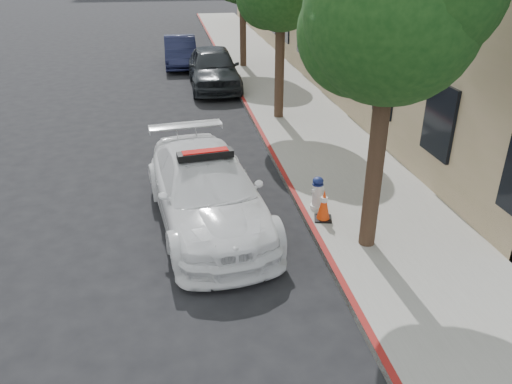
{
  "coord_description": "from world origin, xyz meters",
  "views": [
    {
      "loc": [
        -0.52,
        -9.59,
        5.19
      ],
      "look_at": [
        0.91,
        -1.2,
        1.0
      ],
      "focal_mm": 35.0,
      "sensor_mm": 36.0,
      "label": 1
    }
  ],
  "objects": [
    {
      "name": "parked_car_mid",
      "position": [
        1.2,
        10.66,
        0.82
      ],
      "size": [
        1.95,
        4.81,
        1.64
      ],
      "primitive_type": "imported",
      "rotation": [
        0.0,
        0.0,
        -0.0
      ],
      "color": "#202328",
      "rests_on": "ground"
    },
    {
      "name": "tree_near",
      "position": [
        2.93,
        -2.01,
        4.27
      ],
      "size": [
        2.92,
        2.82,
        5.62
      ],
      "color": "black",
      "rests_on": "sidewalk"
    },
    {
      "name": "ground",
      "position": [
        0.0,
        0.0,
        0.0
      ],
      "size": [
        120.0,
        120.0,
        0.0
      ],
      "primitive_type": "plane",
      "color": "black",
      "rests_on": "ground"
    },
    {
      "name": "parked_car_far",
      "position": [
        0.01,
        15.07,
        0.69
      ],
      "size": [
        1.48,
        4.21,
        1.38
      ],
      "primitive_type": "imported",
      "rotation": [
        0.0,
        0.0,
        -0.0
      ],
      "color": "#151835",
      "rests_on": "ground"
    },
    {
      "name": "curb_strip",
      "position": [
        2.06,
        10.0,
        0.07
      ],
      "size": [
        0.12,
        50.0,
        0.15
      ],
      "primitive_type": "cube",
      "color": "maroon",
      "rests_on": "ground"
    },
    {
      "name": "sidewalk",
      "position": [
        3.6,
        10.0,
        0.07
      ],
      "size": [
        3.2,
        50.0,
        0.15
      ],
      "primitive_type": "cube",
      "color": "gray",
      "rests_on": "ground"
    },
    {
      "name": "fire_hydrant",
      "position": [
        2.35,
        -0.5,
        0.51
      ],
      "size": [
        0.31,
        0.28,
        0.73
      ],
      "rotation": [
        0.0,
        0.0,
        0.44
      ],
      "color": "white",
      "rests_on": "sidewalk"
    },
    {
      "name": "police_car",
      "position": [
        0.03,
        -0.46,
        0.74
      ],
      "size": [
        2.67,
        5.28,
        1.62
      ],
      "rotation": [
        0.0,
        0.0,
        0.12
      ],
      "color": "white",
      "rests_on": "ground"
    },
    {
      "name": "traffic_cone",
      "position": [
        2.35,
        -0.98,
        0.48
      ],
      "size": [
        0.42,
        0.42,
        0.67
      ],
      "rotation": [
        0.0,
        0.0,
        -0.25
      ],
      "color": "black",
      "rests_on": "sidewalk"
    }
  ]
}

